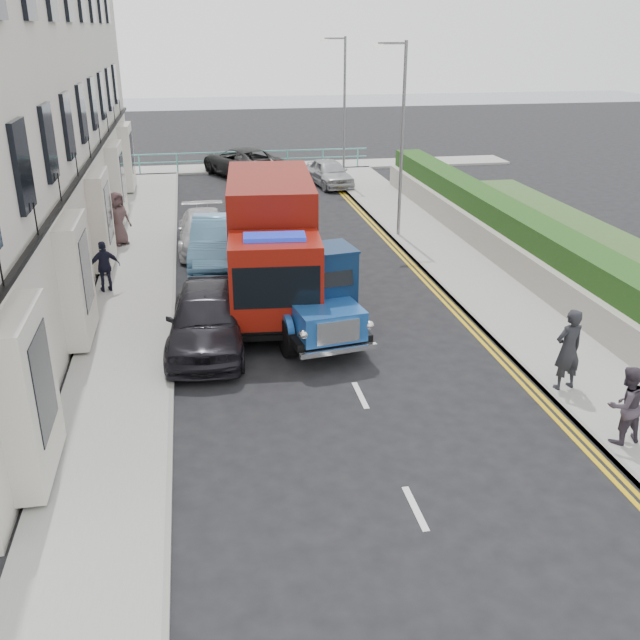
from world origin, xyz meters
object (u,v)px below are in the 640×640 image
(lamp_mid, at_px, (399,130))
(lamp_far, at_px, (342,102))
(bedford_lorry, at_px, (311,298))
(pedestrian_east_near, at_px, (568,349))
(red_lorry, at_px, (272,240))
(parked_car_front, at_px, (207,318))

(lamp_mid, distance_m, lamp_far, 10.00)
(bedford_lorry, bearing_deg, lamp_far, 66.82)
(lamp_far, relative_size, bedford_lorry, 1.32)
(lamp_mid, height_order, lamp_far, same)
(lamp_mid, distance_m, pedestrian_east_near, 13.00)
(lamp_far, height_order, pedestrian_east_near, lamp_far)
(lamp_mid, height_order, pedestrian_east_near, lamp_mid)
(lamp_mid, bearing_deg, lamp_far, 90.00)
(pedestrian_east_near, bearing_deg, red_lorry, -60.70)
(lamp_mid, relative_size, red_lorry, 1.01)
(red_lorry, relative_size, parked_car_front, 1.50)
(lamp_mid, bearing_deg, pedestrian_east_near, -88.99)
(lamp_far, bearing_deg, red_lorry, -108.48)
(bedford_lorry, height_order, pedestrian_east_near, bedford_lorry)
(lamp_far, xyz_separation_m, bedford_lorry, (-4.72, -18.76, -2.89))
(lamp_far, height_order, bedford_lorry, lamp_far)
(pedestrian_east_near, bearing_deg, parked_car_front, -38.04)
(bedford_lorry, xyz_separation_m, parked_car_front, (-2.62, -0.09, -0.32))
(red_lorry, height_order, parked_car_front, red_lorry)
(lamp_mid, xyz_separation_m, lamp_far, (0.00, 10.00, 0.00))
(red_lorry, xyz_separation_m, pedestrian_east_near, (5.61, -6.53, -0.85))
(lamp_far, bearing_deg, pedestrian_east_near, -89.44)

